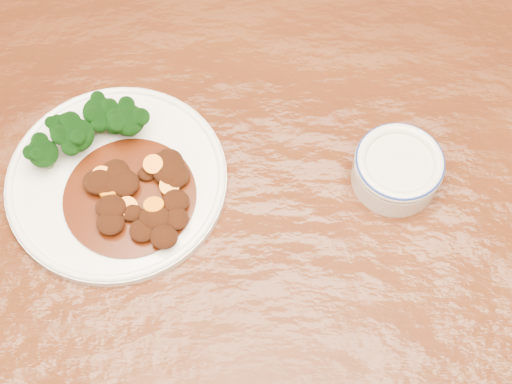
# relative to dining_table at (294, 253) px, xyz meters

# --- Properties ---
(ground) EXTENTS (4.00, 4.00, 0.00)m
(ground) POSITION_rel_dining_table_xyz_m (0.00, 0.00, -0.67)
(ground) COLOR #492D12
(ground) RESTS_ON ground
(dining_table) EXTENTS (1.59, 1.07, 0.75)m
(dining_table) POSITION_rel_dining_table_xyz_m (0.00, 0.00, 0.00)
(dining_table) COLOR #4C210D
(dining_table) RESTS_ON ground
(dinner_plate) EXTENTS (0.27, 0.27, 0.02)m
(dinner_plate) POSITION_rel_dining_table_xyz_m (-0.22, 0.03, 0.09)
(dinner_plate) COLOR white
(dinner_plate) RESTS_ON dining_table
(broccoli_florets) EXTENTS (0.13, 0.10, 0.05)m
(broccoli_florets) POSITION_rel_dining_table_xyz_m (-0.26, 0.08, 0.12)
(broccoli_florets) COLOR #5D8243
(broccoli_florets) RESTS_ON dinner_plate
(mince_stew) EXTENTS (0.16, 0.16, 0.03)m
(mince_stew) POSITION_rel_dining_table_xyz_m (-0.19, 0.01, 0.10)
(mince_stew) COLOR #401606
(mince_stew) RESTS_ON dinner_plate
(dip_bowl) EXTENTS (0.11, 0.11, 0.05)m
(dip_bowl) POSITION_rel_dining_table_xyz_m (0.11, 0.08, 0.11)
(dip_bowl) COLOR beige
(dip_bowl) RESTS_ON dining_table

